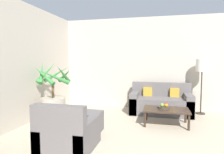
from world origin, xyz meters
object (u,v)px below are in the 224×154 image
floor_lamp (202,68)px  apple_red (166,104)px  orange_fruit (166,105)px  fruit_bowl (163,107)px  coffee_table (166,111)px  armchair (68,134)px  apple_green (162,105)px  potted_palm (53,102)px  sofa_loveseat (161,103)px  ottoman (87,121)px

floor_lamp → apple_red: 1.65m
orange_fruit → fruit_bowl: bearing=134.5°
coffee_table → armchair: 2.27m
apple_green → orange_fruit: (0.09, -0.00, -0.00)m
fruit_bowl → orange_fruit: bearing=-45.5°
potted_palm → apple_green: (2.51, 0.23, 0.00)m
fruit_bowl → armchair: 2.24m
armchair → apple_green: bearing=47.2°
potted_palm → apple_red: (2.61, 0.33, -0.00)m
sofa_loveseat → apple_green: size_ratio=20.24×
armchair → floor_lamp: bearing=48.5°
coffee_table → armchair: (-1.57, -1.64, -0.06)m
potted_palm → sofa_loveseat: potted_palm is taller
sofa_loveseat → ottoman: 2.28m
potted_palm → apple_green: potted_palm is taller
fruit_bowl → ottoman: (-1.50, -0.80, -0.19)m
potted_palm → sofa_loveseat: bearing=26.5°
ottoman → apple_red: bearing=28.5°
apple_red → fruit_bowl: bearing=-143.8°
coffee_table → orange_fruit: size_ratio=12.95×
potted_palm → fruit_bowl: potted_palm is taller
sofa_loveseat → apple_red: (0.12, -0.91, 0.16)m
potted_palm → apple_red: size_ratio=19.78×
fruit_bowl → ottoman: bearing=-151.9°
apple_green → armchair: (-1.48, -1.59, -0.20)m
sofa_loveseat → ottoman: bearing=-129.5°
potted_palm → coffee_table: 2.62m
potted_palm → apple_green: 2.52m
sofa_loveseat → fruit_bowl: 0.96m
fruit_bowl → orange_fruit: 0.10m
fruit_bowl → apple_red: apple_red is taller
sofa_loveseat → armchair: bearing=-119.2°
apple_green → sofa_loveseat: bearing=91.3°
apple_green → armchair: armchair is taller
sofa_loveseat → armchair: sofa_loveseat is taller
coffee_table → orange_fruit: (-0.00, -0.05, 0.14)m
sofa_loveseat → coffee_table: bearing=-83.3°
fruit_bowl → apple_red: (0.06, 0.05, 0.06)m
apple_red → armchair: armchair is taller
sofa_loveseat → coffee_table: size_ratio=1.64×
coffee_table → sofa_loveseat: bearing=96.7°
sofa_loveseat → ottoman: size_ratio=2.71×
potted_palm → ottoman: bearing=-26.5°
floor_lamp → orange_fruit: 1.73m
floor_lamp → apple_red: (-0.93, -1.13, -0.78)m
fruit_bowl → apple_green: apple_green is taller
apple_red → ottoman: 1.80m
floor_lamp → ottoman: (-2.50, -1.98, -1.03)m
sofa_loveseat → armchair: size_ratio=1.93×
fruit_bowl → armchair: (-1.51, -1.65, -0.13)m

